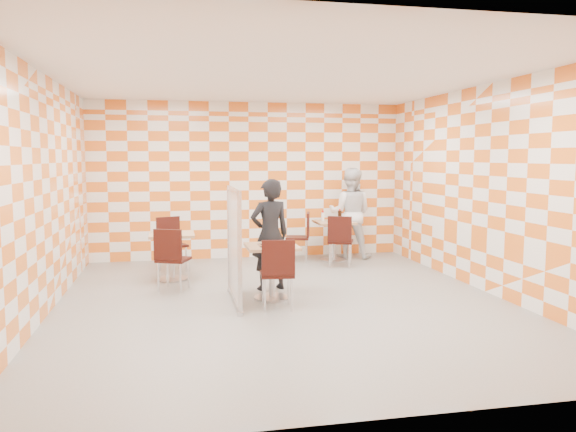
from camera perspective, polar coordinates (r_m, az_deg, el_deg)
The scene contains 15 objects.
room_shell at distance 7.98m, azimuth -1.20°, elevation 2.74°, with size 7.00×7.00×7.00m.
main_table at distance 7.76m, azimuth -1.65°, elevation -4.73°, with size 0.70×0.70×0.75m.
second_table at distance 10.64m, azimuth 4.70°, elevation -1.82°, with size 0.70×0.70×0.75m.
empty_table at distance 9.12m, azimuth -11.70°, elevation -3.24°, with size 0.70×0.70×0.75m.
chair_main_front at distance 7.16m, azimuth -1.06°, elevation -5.35°, with size 0.46×0.47×0.92m.
chair_second_front at distance 9.98m, azimuth 5.32°, elevation -2.14°, with size 0.55×0.56×0.92m.
chair_second_side at distance 10.50m, azimuth 1.48°, elevation -1.72°, with size 0.53×0.52×0.92m.
chair_empty_near at distance 8.36m, azimuth -11.81°, elevation -3.84°, with size 0.55×0.56×0.92m.
chair_empty_far at distance 9.88m, azimuth -11.84°, elevation -2.33°, with size 0.55×0.55×0.92m.
partition at distance 7.51m, azimuth -5.50°, elevation -2.94°, with size 0.08×1.38×1.55m.
man_dark at distance 8.26m, azimuth -1.86°, elevation -1.90°, with size 0.60×0.39×1.64m, color black.
man_white at distance 10.92m, azimuth 6.34°, elevation 0.29°, with size 0.85×0.66×1.75m, color white.
pizza_on_foil at distance 7.70m, azimuth -1.64°, elevation -2.87°, with size 0.40×0.40×0.04m.
sport_bottle at distance 10.64m, azimuth 3.55°, elevation -0.03°, with size 0.06×0.06×0.20m.
soda_bottle at distance 10.64m, azimuth 5.28°, elevation 0.04°, with size 0.07×0.07×0.23m.
Camera 1 is at (-1.43, -7.29, 1.95)m, focal length 35.00 mm.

